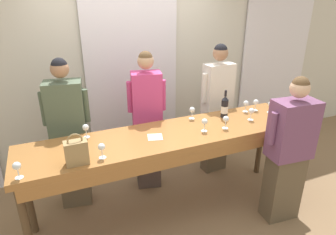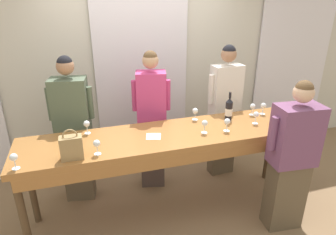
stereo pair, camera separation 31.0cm
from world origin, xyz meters
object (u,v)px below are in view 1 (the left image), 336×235
(wine_bottle, at_px, (225,107))
(handbag, at_px, (76,152))
(wine_glass_front_right, at_px, (271,105))
(guest_olive_jacket, at_px, (69,136))
(guest_pink_top, at_px, (147,121))
(wine_glass_by_handbag, at_px, (256,103))
(wine_glass_near_host, at_px, (226,120))
(tasting_bar, at_px, (171,142))
(wine_glass_back_left, at_px, (192,110))
(wine_glass_by_bottle, at_px, (86,128))
(wine_glass_front_mid, at_px, (102,148))
(wine_glass_center_left, at_px, (246,104))
(wine_glass_back_right, at_px, (288,107))
(wine_glass_center_right, at_px, (205,122))
(host_pouring, at_px, (288,152))
(guest_cream_sweater, at_px, (217,109))
(wine_glass_back_mid, at_px, (251,112))
(wine_glass_center_mid, at_px, (17,167))
(wine_glass_front_left, at_px, (273,107))

(wine_bottle, bearing_deg, handbag, -167.32)
(wine_glass_front_right, relative_size, guest_olive_jacket, 0.08)
(guest_pink_top, bearing_deg, wine_glass_by_handbag, -18.30)
(wine_glass_near_host, bearing_deg, wine_glass_by_handbag, 25.60)
(tasting_bar, relative_size, guest_pink_top, 1.74)
(wine_glass_back_left, height_order, wine_glass_by_bottle, same)
(wine_glass_front_mid, bearing_deg, wine_glass_front_right, 7.48)
(tasting_bar, relative_size, wine_glass_front_right, 21.50)
(wine_glass_front_mid, relative_size, wine_glass_center_left, 1.00)
(wine_glass_back_right, bearing_deg, wine_glass_center_right, 179.74)
(wine_bottle, height_order, wine_glass_by_handbag, wine_bottle)
(wine_glass_back_left, relative_size, host_pouring, 0.09)
(tasting_bar, xyz_separation_m, wine_glass_near_host, (0.59, -0.10, 0.20))
(wine_glass_center_left, bearing_deg, wine_glass_by_bottle, 178.43)
(wine_glass_center_right, distance_m, guest_olive_jacket, 1.50)
(guest_cream_sweater, bearing_deg, guest_pink_top, 180.00)
(wine_glass_back_mid, xyz_separation_m, wine_glass_back_right, (0.48, -0.06, 0.00))
(wine_glass_center_left, height_order, wine_glass_near_host, same)
(wine_glass_center_left, bearing_deg, wine_glass_back_right, -37.66)
(tasting_bar, relative_size, wine_glass_center_right, 21.50)
(wine_glass_center_mid, bearing_deg, guest_cream_sweater, 20.26)
(wine_glass_center_mid, bearing_deg, host_pouring, -6.20)
(guest_olive_jacket, bearing_deg, wine_glass_by_bottle, -67.37)
(wine_glass_back_left, bearing_deg, wine_glass_back_right, -18.17)
(wine_glass_back_mid, relative_size, guest_olive_jacket, 0.08)
(wine_glass_by_bottle, xyz_separation_m, guest_pink_top, (0.77, 0.35, -0.20))
(wine_glass_center_left, xyz_separation_m, wine_glass_by_handbag, (0.14, -0.01, 0.00))
(tasting_bar, relative_size, wine_glass_front_left, 21.50)
(wine_glass_front_mid, height_order, guest_olive_jacket, guest_olive_jacket)
(wine_glass_center_right, height_order, wine_glass_near_host, same)
(wine_bottle, height_order, wine_glass_near_host, wine_bottle)
(wine_glass_by_bottle, distance_m, wine_glass_by_handbag, 2.04)
(wine_glass_center_left, bearing_deg, wine_glass_back_mid, -113.32)
(wine_glass_front_left, xyz_separation_m, guest_cream_sweater, (-0.37, 0.63, -0.18))
(wine_glass_front_mid, bearing_deg, wine_glass_center_mid, -175.73)
(wine_glass_front_mid, relative_size, wine_glass_center_right, 1.00)
(handbag, distance_m, wine_glass_by_bottle, 0.50)
(wine_glass_back_mid, bearing_deg, tasting_bar, 179.00)
(wine_glass_center_left, xyz_separation_m, guest_cream_sweater, (-0.15, 0.40, -0.18))
(handbag, bearing_deg, wine_glass_back_right, 3.23)
(wine_glass_back_mid, xyz_separation_m, wine_glass_near_host, (-0.39, -0.08, 0.00))
(wine_bottle, height_order, guest_cream_sweater, guest_cream_sweater)
(guest_cream_sweater, bearing_deg, wine_glass_back_mid, -85.68)
(tasting_bar, xyz_separation_m, wine_glass_back_mid, (0.98, -0.02, 0.20))
(wine_glass_back_right, xyz_separation_m, guest_olive_jacket, (-2.43, 0.70, -0.22))
(wine_glass_center_left, bearing_deg, wine_glass_near_host, -147.44)
(handbag, distance_m, guest_cream_sweater, 2.09)
(host_pouring, bearing_deg, guest_cream_sweater, 98.56)
(wine_glass_front_right, distance_m, host_pouring, 0.71)
(wine_glass_front_mid, bearing_deg, wine_glass_back_left, 22.82)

